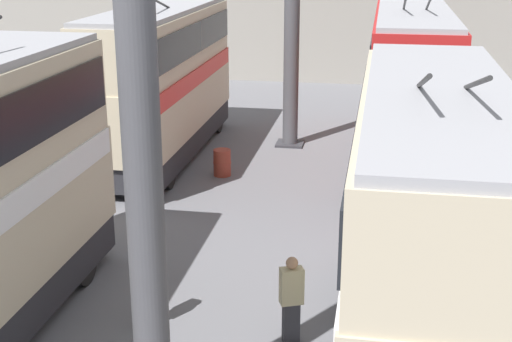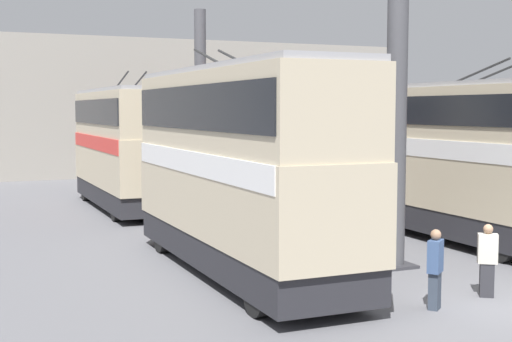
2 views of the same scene
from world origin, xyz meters
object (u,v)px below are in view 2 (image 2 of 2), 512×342
person_aisle_midway (309,218)px  oil_drum (193,201)px  bus_left_near (463,151)px  person_aisle_foreground (487,259)px  person_by_left_row (391,215)px  person_by_right_row (435,267)px  bus_left_far (287,137)px  bus_right_mid (125,141)px  bus_right_near (240,158)px

person_aisle_midway → oil_drum: bearing=-72.3°
person_aisle_midway → bus_left_near: bearing=-172.5°
person_aisle_foreground → person_by_left_row: 6.30m
person_aisle_foreground → person_by_left_row: (6.10, -1.58, 0.05)m
oil_drum → person_by_right_row: bearing=-179.6°
bus_left_far → oil_drum: 6.84m
person_aisle_foreground → person_aisle_midway: bearing=-135.0°
bus_left_far → oil_drum: bus_left_far is taller
bus_left_far → person_by_right_row: 19.51m
bus_left_far → person_aisle_midway: size_ratio=5.98×
bus_left_far → bus_right_mid: 8.17m
bus_left_far → person_by_right_row: size_ratio=6.43×
person_by_left_row → oil_drum: (9.18, 3.36, -0.48)m
bus_right_mid → person_by_right_row: bus_right_mid is taller
person_by_left_row → bus_right_mid: bearing=-174.2°
person_by_right_row → person_by_left_row: person_by_left_row is taller
bus_right_mid → person_by_right_row: (-17.33, -2.52, -1.93)m
bus_right_near → person_aisle_foreground: size_ratio=6.15×
bus_left_near → person_aisle_midway: 5.43m
bus_left_near → person_aisle_foreground: 7.14m
bus_left_far → oil_drum: size_ratio=12.85×
bus_left_near → person_by_left_row: bus_left_near is taller
person_aisle_midway → oil_drum: 9.10m
person_aisle_foreground → oil_drum: size_ratio=1.94×
bus_left_far → person_by_right_row: bearing=163.4°
bus_left_far → bus_right_mid: size_ratio=1.14×
person_aisle_foreground → bus_right_mid: bearing=-131.9°
bus_left_near → bus_left_far: 12.60m
bus_left_near → bus_right_near: bus_right_near is taller
person_by_right_row → person_by_left_row: (6.45, -3.24, 0.02)m
person_by_left_row → oil_drum: person_by_left_row is taller
bus_left_far → person_aisle_midway: 13.19m
bus_left_far → person_aisle_midway: (-12.04, 5.06, -1.85)m
person_by_left_row → person_by_right_row: bearing=-48.8°
bus_right_mid → person_aisle_foreground: size_ratio=5.83×
bus_left_far → person_by_left_row: (-12.15, 2.31, -1.91)m
bus_left_near → bus_left_far: (12.60, -0.00, -0.01)m
bus_left_near → bus_left_far: size_ratio=0.85×
bus_right_near → person_aisle_midway: 4.13m
bus_left_near → bus_right_mid: bus_right_mid is taller
bus_right_near → person_aisle_midway: bus_right_near is taller
person_aisle_midway → person_by_right_row: person_aisle_midway is taller
person_by_right_row → bus_right_near: bearing=171.2°
person_aisle_midway → person_aisle_foreground: bearing=114.6°
person_aisle_foreground → person_by_right_row: person_by_right_row is taller
bus_left_near → oil_drum: bus_left_near is taller
bus_left_near → person_by_left_row: (0.45, 2.31, -1.93)m
bus_left_far → bus_right_near: (-14.06, 8.07, 0.12)m
bus_left_near → person_aisle_foreground: (-5.65, 3.89, -1.97)m
person_aisle_foreground → bus_right_near: bearing=-100.7°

